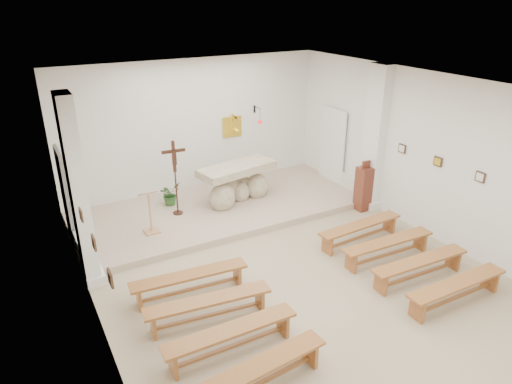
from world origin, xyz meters
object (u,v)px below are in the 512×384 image
crucifix_stand (175,173)px  bench_left_third (231,335)px  donation_pedestal (364,188)px  bench_right_second (388,245)px  bench_left_front (190,279)px  bench_left_second (208,304)px  bench_right_third (420,265)px  lectern (150,211)px  bench_right_front (360,228)px  bench_left_fourth (258,372)px  bench_right_fourth (457,287)px  altar (237,186)px

crucifix_stand → bench_left_third: bearing=-95.8°
donation_pedestal → bench_right_second: bearing=-118.8°
bench_left_front → bench_left_second: size_ratio=1.00×
bench_right_second → bench_right_third: (-0.00, -0.82, 0.00)m
crucifix_stand → bench_right_third: (3.03, -4.57, -0.85)m
lectern → bench_left_front: (-0.04, -2.33, -0.33)m
bench_right_second → bench_right_front: bearing=92.3°
lectern → bench_right_front: size_ratio=0.49×
bench_left_fourth → bench_right_front: bearing=27.7°
crucifix_stand → bench_right_third: 5.55m
bench_left_front → bench_right_fourth: (3.88, -2.45, 0.00)m
bench_left_front → bench_left_fourth: same height
altar → bench_left_front: (-2.43, -2.96, -0.21)m
crucifix_stand → bench_right_third: crucifix_stand is taller
bench_left_front → bench_right_fourth: bearing=-26.8°
bench_left_fourth → bench_left_front: bearing=85.4°
lectern → bench_right_front: 4.51m
donation_pedestal → bench_left_front: donation_pedestal is taller
bench_left_fourth → bench_right_third: bearing=7.3°
bench_left_front → bench_right_second: bearing=-6.4°
lectern → bench_right_third: lectern is taller
bench_left_second → donation_pedestal: bearing=29.4°
altar → donation_pedestal: bearing=-44.0°
crucifix_stand → bench_left_third: 4.73m
bench_right_front → bench_left_fourth: 4.59m
bench_left_front → bench_left_third: size_ratio=1.01×
altar → crucifix_stand: (-1.57, -0.02, 0.64)m
bench_left_third → bench_right_third: 3.88m
bench_right_second → bench_left_second: bearing=-177.7°
bench_left_second → bench_right_second: same height
bench_right_third → bench_left_fourth: (-3.88, -0.82, 0.00)m
lectern → bench_right_second: size_ratio=0.49×
bench_left_front → bench_right_second: 3.97m
bench_right_front → donation_pedestal: bearing=44.2°
bench_right_front → altar: bearing=113.5°
bench_right_second → bench_right_fourth: bearing=-87.7°
bench_left_third → bench_left_front: bearing=90.9°
bench_left_third → bench_right_third: (3.88, 0.00, 0.00)m
bench_left_second → bench_left_third: same height
lectern → bench_left_third: bearing=-91.7°
bench_right_fourth → lectern: bearing=130.1°
donation_pedestal → bench_left_front: 5.20m
bench_left_third → bench_right_front: bearing=23.7°
altar → bench_right_second: bearing=-79.6°
donation_pedestal → bench_right_fourth: (-1.16, -3.69, -0.23)m
crucifix_stand → bench_left_fourth: 5.52m
bench_right_second → donation_pedestal: bearing=62.8°
bench_right_second → crucifix_stand: bearing=131.1°
lectern → bench_right_fourth: 6.14m
donation_pedestal → bench_right_fourth: size_ratio=0.61×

